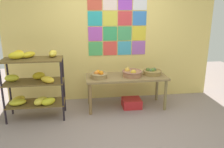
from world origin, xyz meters
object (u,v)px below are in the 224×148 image
at_px(fruit_basket_back_right, 132,73).
at_px(produce_crate_under_table, 132,103).
at_px(fruit_basket_left, 99,75).
at_px(fruit_basket_back_left, 152,72).
at_px(banana_shelf_unit, 32,80).
at_px(display_table, 126,80).

bearing_deg(fruit_basket_back_right, produce_crate_under_table, 9.33).
relative_size(fruit_basket_left, fruit_basket_back_left, 0.87).
distance_m(banana_shelf_unit, produce_crate_under_table, 2.00).
xyz_separation_m(banana_shelf_unit, produce_crate_under_table, (1.89, 0.20, -0.64)).
bearing_deg(fruit_basket_back_right, banana_shelf_unit, -174.06).
bearing_deg(display_table, fruit_basket_back_right, -21.60).
distance_m(fruit_basket_left, fruit_basket_back_right, 0.65).
bearing_deg(fruit_basket_back_right, fruit_basket_left, -179.52).
relative_size(banana_shelf_unit, fruit_basket_left, 3.84).
bearing_deg(fruit_basket_left, display_table, 4.64).
height_order(banana_shelf_unit, fruit_basket_left, banana_shelf_unit).
bearing_deg(banana_shelf_unit, fruit_basket_back_left, 6.45).
bearing_deg(fruit_basket_left, produce_crate_under_table, 0.67).
xyz_separation_m(banana_shelf_unit, fruit_basket_left, (1.22, 0.19, 0.00)).
xyz_separation_m(fruit_basket_left, produce_crate_under_table, (0.67, 0.01, -0.64)).
relative_size(fruit_basket_back_left, fruit_basket_back_right, 0.95).
distance_m(display_table, fruit_basket_back_left, 0.56).
height_order(display_table, fruit_basket_back_right, fruit_basket_back_right).
distance_m(fruit_basket_back_left, fruit_basket_back_right, 0.45).
bearing_deg(banana_shelf_unit, fruit_basket_back_right, 5.94).
bearing_deg(produce_crate_under_table, fruit_basket_back_left, 8.55).
xyz_separation_m(banana_shelf_unit, display_table, (1.78, 0.23, -0.14)).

